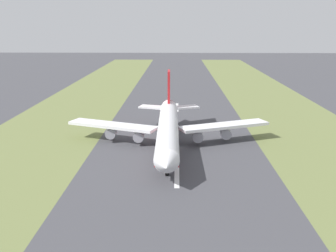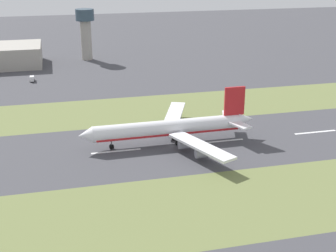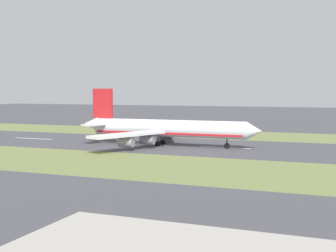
# 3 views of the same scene
# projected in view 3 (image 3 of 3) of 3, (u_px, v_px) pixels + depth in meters

# --- Properties ---
(ground_plane) EXTENTS (800.00, 800.00, 0.00)m
(ground_plane) POSITION_uv_depth(u_px,v_px,m) (169.00, 145.00, 167.90)
(ground_plane) COLOR #424247
(grass_median_west) EXTENTS (40.00, 600.00, 0.01)m
(grass_median_west) POSITION_uv_depth(u_px,v_px,m) (206.00, 134.00, 209.57)
(grass_median_west) COLOR olive
(grass_median_west) RESTS_ON ground
(grass_median_east) EXTENTS (40.00, 600.00, 0.01)m
(grass_median_east) POSITION_uv_depth(u_px,v_px,m) (107.00, 163.00, 126.22)
(grass_median_east) COLOR olive
(grass_median_east) RESTS_ON ground
(centreline_dash_near) EXTENTS (1.20, 18.00, 0.01)m
(centreline_dash_near) POSITION_uv_depth(u_px,v_px,m) (33.00, 139.00, 189.78)
(centreline_dash_near) COLOR silver
(centreline_dash_near) RESTS_ON ground
(centreline_dash_mid) EXTENTS (1.20, 18.00, 0.01)m
(centreline_dash_mid) POSITION_uv_depth(u_px,v_px,m) (121.00, 143.00, 175.01)
(centreline_dash_mid) COLOR silver
(centreline_dash_mid) RESTS_ON ground
(centreline_dash_far) EXTENTS (1.20, 18.00, 0.01)m
(centreline_dash_far) POSITION_uv_depth(u_px,v_px,m) (225.00, 147.00, 160.24)
(centreline_dash_far) COLOR silver
(centreline_dash_far) RESTS_ON ground
(airplane_main_jet) EXTENTS (64.13, 67.06, 20.20)m
(airplane_main_jet) POSITION_uv_depth(u_px,v_px,m) (163.00, 129.00, 165.38)
(airplane_main_jet) COLOR white
(airplane_main_jet) RESTS_ON ground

